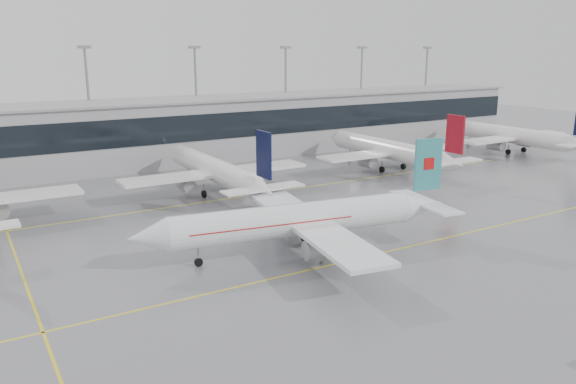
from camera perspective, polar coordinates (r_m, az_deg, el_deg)
ground at (r=60.42m, az=5.92°, el=-7.02°), size 320.00×320.00×0.00m
taxi_line_main at (r=60.42m, az=5.92°, el=-7.02°), size 120.00×0.25×0.01m
taxi_line_north at (r=85.08m, az=-6.26°, el=-0.69°), size 120.00×0.25×0.01m
taxi_line_cross at (r=63.81m, az=-25.51°, el=-7.22°), size 0.25×60.00×0.01m
terminal at (r=113.24m, az=-13.21°, el=5.86°), size 180.00×15.00×12.00m
terminal_glass at (r=105.93m, az=-11.98°, el=6.18°), size 180.00×0.20×5.00m
terminal_roof at (r=112.53m, az=-13.39°, el=8.98°), size 182.00×16.00×0.40m
light_masts at (r=118.16m, az=-14.34°, el=9.72°), size 156.40×1.00×22.60m
air_canada_jet at (r=61.79m, az=1.78°, el=-2.77°), size 37.28×30.30×11.81m
parked_jet_c at (r=87.49m, az=-7.34°, el=2.19°), size 29.64×36.96×11.72m
parked_jet_d at (r=106.15m, az=10.25°, el=4.21°), size 29.64×36.96×11.72m
parked_jet_e at (r=131.65m, az=21.87°, el=5.34°), size 29.64×36.96×11.72m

